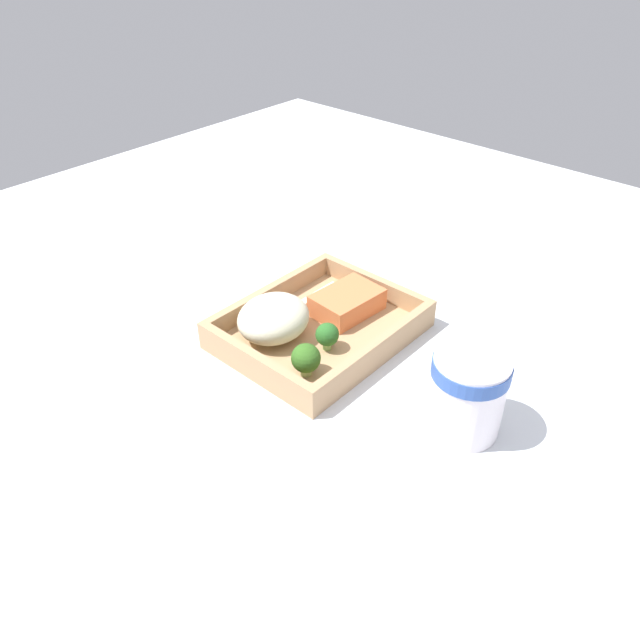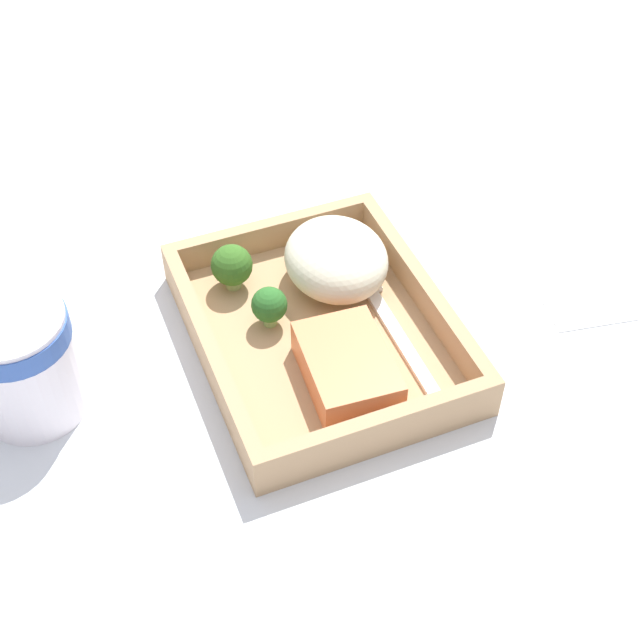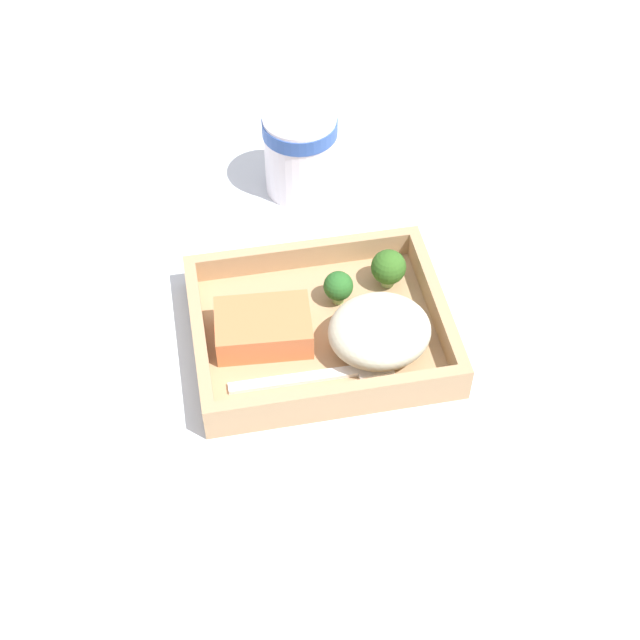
{
  "view_description": "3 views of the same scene",
  "coord_description": "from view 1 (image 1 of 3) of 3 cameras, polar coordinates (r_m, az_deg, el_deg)",
  "views": [
    {
      "loc": [
        50.5,
        45.18,
        50.55
      ],
      "look_at": [
        0.0,
        0.0,
        2.7
      ],
      "focal_mm": 35.0,
      "sensor_mm": 36.0,
      "label": 1
    },
    {
      "loc": [
        -47.27,
        19.09,
        55.64
      ],
      "look_at": [
        0.0,
        0.0,
        2.7
      ],
      "focal_mm": 50.0,
      "sensor_mm": 36.0,
      "label": 2
    },
    {
      "loc": [
        -10.76,
        -56.82,
        68.37
      ],
      "look_at": [
        0.0,
        0.0,
        2.7
      ],
      "focal_mm": 50.0,
      "sensor_mm": 36.0,
      "label": 3
    }
  ],
  "objects": [
    {
      "name": "receipt_slip",
      "position": [
        1.04,
        -9.93,
        5.59
      ],
      "size": [
        10.73,
        16.0,
        0.24
      ],
      "primitive_type": "cube",
      "rotation": [
        0.0,
        0.0,
        -0.18
      ],
      "color": "white",
      "rests_on": "ground_plane"
    },
    {
      "name": "takeout_tray",
      "position": [
        0.84,
        -0.0,
        -1.17
      ],
      "size": [
        25.02,
        20.18,
        1.2
      ],
      "primitive_type": "cube",
      "color": "tan",
      "rests_on": "ground_plane"
    },
    {
      "name": "fork",
      "position": [
        0.87,
        -2.47,
        1.02
      ],
      "size": [
        15.81,
        2.23,
        0.44
      ],
      "color": "white",
      "rests_on": "takeout_tray"
    },
    {
      "name": "ground_plane",
      "position": [
        0.85,
        -0.0,
        -2.03
      ],
      "size": [
        160.0,
        160.0,
        2.0
      ],
      "primitive_type": "cube",
      "color": "silver"
    },
    {
      "name": "broccoli_floret_2",
      "position": [
        0.75,
        -1.3,
        -3.56
      ],
      "size": [
        3.64,
        3.64,
        4.3
      ],
      "color": "#88A362",
      "rests_on": "takeout_tray"
    },
    {
      "name": "salmon_fillet",
      "position": [
        0.86,
        2.69,
        1.54
      ],
      "size": [
        9.78,
        7.17,
        3.1
      ],
      "primitive_type": "cube",
      "rotation": [
        0.0,
        0.0,
        -0.08
      ],
      "color": "#DE7544",
      "rests_on": "takeout_tray"
    },
    {
      "name": "paper_cup",
      "position": [
        0.7,
        13.35,
        -6.25
      ],
      "size": [
        8.44,
        8.44,
        9.89
      ],
      "color": "white",
      "rests_on": "ground_plane"
    },
    {
      "name": "mashed_potatoes",
      "position": [
        0.81,
        -4.28,
        0.16
      ],
      "size": [
        9.94,
        8.83,
        5.57
      ],
      "primitive_type": "ellipsoid",
      "color": "beige",
      "rests_on": "takeout_tray"
    },
    {
      "name": "broccoli_floret_1",
      "position": [
        0.79,
        0.66,
        -1.39
      ],
      "size": [
        3.04,
        3.04,
        3.76
      ],
      "color": "#7AA25C",
      "rests_on": "takeout_tray"
    },
    {
      "name": "tray_rim",
      "position": [
        0.83,
        -0.0,
        -0.05
      ],
      "size": [
        25.02,
        20.18,
        2.82
      ],
      "color": "tan",
      "rests_on": "takeout_tray"
    }
  ]
}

